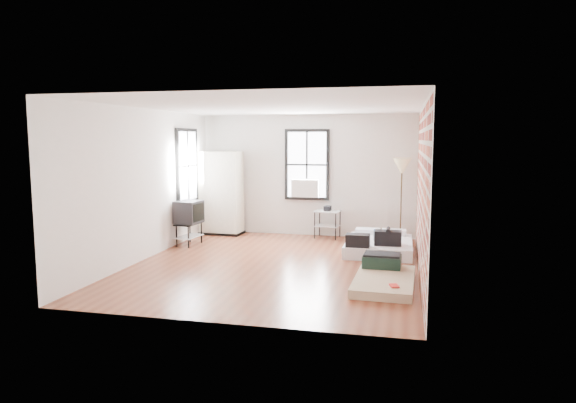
% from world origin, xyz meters
% --- Properties ---
extents(ground, '(6.00, 6.00, 0.00)m').
position_xyz_m(ground, '(0.00, 0.00, 0.00)').
color(ground, '#622B19').
rests_on(ground, ground).
extents(room_shell, '(5.02, 6.02, 2.80)m').
position_xyz_m(room_shell, '(0.23, 0.36, 1.74)').
color(room_shell, silver).
rests_on(room_shell, ground).
extents(mattress_main, '(1.29, 1.74, 0.56)m').
position_xyz_m(mattress_main, '(1.75, 1.48, 0.15)').
color(mattress_main, white).
rests_on(mattress_main, ground).
extents(mattress_bare, '(0.95, 1.71, 0.36)m').
position_xyz_m(mattress_bare, '(1.93, -0.74, 0.11)').
color(mattress_bare, '#C8B490').
rests_on(mattress_bare, ground).
extents(wardrobe, '(1.02, 0.62, 1.95)m').
position_xyz_m(wardrobe, '(-1.99, 2.65, 0.97)').
color(wardrobe, black).
rests_on(wardrobe, ground).
extents(side_table, '(0.61, 0.52, 0.73)m').
position_xyz_m(side_table, '(0.53, 2.72, 0.50)').
color(side_table, black).
rests_on(side_table, ground).
extents(floor_lamp, '(0.39, 0.39, 1.83)m').
position_xyz_m(floor_lamp, '(2.15, 2.65, 1.58)').
color(floor_lamp, '#322510').
rests_on(floor_lamp, ground).
extents(tv_stand, '(0.52, 0.70, 0.94)m').
position_xyz_m(tv_stand, '(-2.21, 1.28, 0.67)').
color(tv_stand, black).
rests_on(tv_stand, ground).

